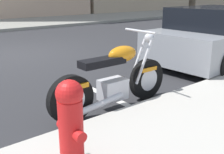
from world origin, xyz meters
TOP-DOWN VIEW (x-y plane):
  - ground_plane at (0.00, 0.00)m, footprint 260.00×260.00m
  - sidewalk_far_curb at (12.00, 7.28)m, footprint 120.00×5.00m
  - parking_stall_stripe at (0.00, -4.18)m, footprint 0.12×2.20m
  - parked_motorcycle at (-0.24, -4.58)m, footprint 2.05×0.62m
  - parked_car_across_street at (3.64, -3.95)m, footprint 4.14×1.97m
  - fire_hydrant at (-1.53, -5.56)m, footprint 0.24×0.36m

SIDE VIEW (x-z plane):
  - ground_plane at x=0.00m, z-range 0.00..0.00m
  - parking_stall_stripe at x=0.00m, z-range 0.00..0.01m
  - sidewalk_far_curb at x=12.00m, z-range 0.00..0.14m
  - parked_motorcycle at x=-0.24m, z-range -0.13..0.99m
  - fire_hydrant at x=-1.53m, z-range 0.16..0.98m
  - parked_car_across_street at x=3.64m, z-range -0.03..1.30m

